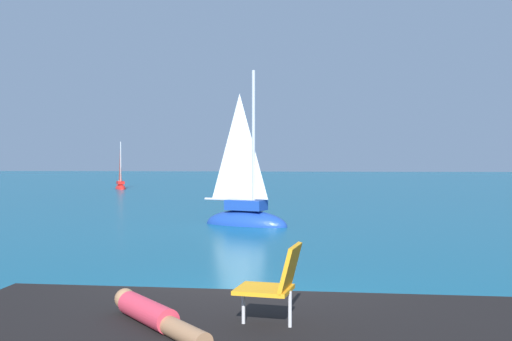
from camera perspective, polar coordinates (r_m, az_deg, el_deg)
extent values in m
plane|color=#0F5675|center=(9.33, -1.09, -13.79)|extent=(160.00, 160.00, 0.00)
cube|color=black|center=(8.68, -17.85, -15.04)|extent=(1.82, 1.69, 1.14)
ellipsoid|color=#193D99|center=(21.12, -0.95, -5.20)|extent=(3.28, 2.10, 1.07)
cube|color=#193D99|center=(21.05, -0.95, -3.28)|extent=(1.54, 1.18, 0.35)
cylinder|color=#B7B7BC|center=(20.86, -0.23, 2.87)|extent=(0.12, 0.12, 4.85)
cylinder|color=#B2B2B7|center=(21.35, -2.59, -2.77)|extent=(1.85, 0.78, 0.09)
pyramid|color=white|center=(21.09, -1.57, 2.32)|extent=(1.47, 0.61, 3.69)
ellipsoid|color=red|center=(44.59, -12.72, -1.71)|extent=(1.47, 2.07, 0.68)
cube|color=red|center=(44.56, -12.72, -1.13)|extent=(0.80, 0.98, 0.22)
cylinder|color=#B7B7BC|center=(44.34, -12.70, 0.70)|extent=(0.07, 0.07, 3.08)
cylinder|color=#B2B2B7|center=(44.99, -12.81, -0.98)|extent=(0.59, 1.14, 0.06)
pyramid|color=#DB4C38|center=(44.68, -12.76, 0.55)|extent=(0.46, 0.90, 2.34)
cylinder|color=#DB384C|center=(6.16, -10.25, -13.04)|extent=(0.76, 0.84, 0.24)
cylinder|color=#9E704C|center=(5.52, -6.82, -15.06)|extent=(0.59, 0.65, 0.18)
sphere|color=#9E704C|center=(6.64, -12.31, -11.79)|extent=(0.22, 0.22, 0.22)
cube|color=orange|center=(5.97, 0.75, -11.21)|extent=(0.60, 0.57, 0.04)
cube|color=orange|center=(5.86, 3.24, -9.20)|extent=(0.24, 0.50, 0.45)
cylinder|color=silver|center=(6.06, -1.20, -12.71)|extent=(0.04, 0.04, 0.35)
cylinder|color=silver|center=(5.95, 3.24, -12.99)|extent=(0.04, 0.04, 0.35)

